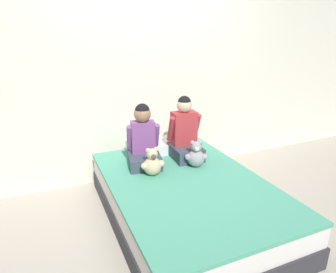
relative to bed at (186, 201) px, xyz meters
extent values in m
plane|color=#B2A899|center=(0.00, 0.00, -0.19)|extent=(14.00, 14.00, 0.00)
cube|color=silver|center=(0.00, 1.09, 1.06)|extent=(8.00, 0.06, 2.50)
cube|color=#2D2D33|center=(0.00, 0.00, -0.10)|extent=(1.30, 1.91, 0.18)
cube|color=silver|center=(0.00, 0.00, 0.08)|extent=(1.28, 1.87, 0.18)
cube|color=#4CA384|center=(0.00, 0.00, 0.18)|extent=(1.29, 1.89, 0.03)
cube|color=#384251|center=(-0.23, 0.46, 0.25)|extent=(0.37, 0.41, 0.12)
cube|color=#7F4789|center=(-0.22, 0.51, 0.47)|extent=(0.24, 0.16, 0.31)
sphere|color=#9E7051|center=(-0.22, 0.51, 0.70)|extent=(0.16, 0.16, 0.16)
sphere|color=black|center=(-0.22, 0.51, 0.73)|extent=(0.14, 0.14, 0.14)
cylinder|color=#7F4789|center=(-0.34, 0.54, 0.48)|extent=(0.08, 0.15, 0.25)
cylinder|color=#7F4789|center=(-0.09, 0.48, 0.48)|extent=(0.08, 0.15, 0.25)
cube|color=#384251|center=(0.22, 0.46, 0.26)|extent=(0.30, 0.37, 0.13)
cube|color=#B23338|center=(0.22, 0.51, 0.50)|extent=(0.25, 0.15, 0.34)
sphere|color=beige|center=(0.22, 0.51, 0.74)|extent=(0.15, 0.15, 0.15)
sphere|color=black|center=(0.22, 0.51, 0.77)|extent=(0.13, 0.13, 0.13)
cylinder|color=#B23338|center=(0.08, 0.52, 0.51)|extent=(0.06, 0.15, 0.28)
cylinder|color=#B23338|center=(0.36, 0.50, 0.51)|extent=(0.06, 0.15, 0.28)
sphere|color=#D1B78E|center=(-0.23, 0.24, 0.28)|extent=(0.17, 0.17, 0.17)
sphere|color=#D1B78E|center=(-0.23, 0.24, 0.40)|extent=(0.10, 0.10, 0.10)
sphere|color=#4C4742|center=(-0.23, 0.20, 0.39)|extent=(0.05, 0.05, 0.05)
sphere|color=#D1B78E|center=(-0.26, 0.24, 0.44)|extent=(0.04, 0.04, 0.04)
sphere|color=#D1B78E|center=(-0.19, 0.24, 0.44)|extent=(0.04, 0.04, 0.04)
sphere|color=#D1B78E|center=(-0.31, 0.23, 0.30)|extent=(0.06, 0.06, 0.06)
sphere|color=#D1B78E|center=(-0.15, 0.22, 0.30)|extent=(0.06, 0.06, 0.06)
sphere|color=#939399|center=(0.22, 0.24, 0.28)|extent=(0.17, 0.17, 0.17)
sphere|color=#939399|center=(0.22, 0.24, 0.40)|extent=(0.10, 0.10, 0.10)
sphere|color=beige|center=(0.20, 0.20, 0.39)|extent=(0.05, 0.05, 0.05)
sphere|color=#939399|center=(0.18, 0.25, 0.44)|extent=(0.04, 0.04, 0.04)
sphere|color=#939399|center=(0.25, 0.23, 0.44)|extent=(0.04, 0.04, 0.04)
sphere|color=#939399|center=(0.14, 0.25, 0.30)|extent=(0.06, 0.06, 0.06)
sphere|color=#939399|center=(0.29, 0.19, 0.30)|extent=(0.06, 0.06, 0.06)
cube|color=white|center=(0.00, 0.76, 0.25)|extent=(0.57, 0.33, 0.11)
camera|label=1|loc=(-1.08, -2.07, 1.43)|focal=32.00mm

